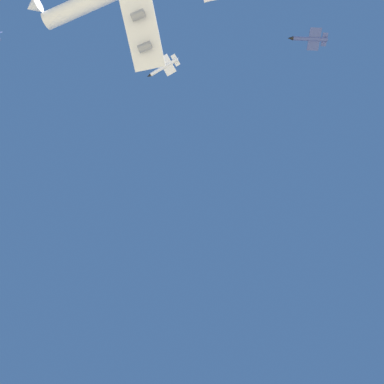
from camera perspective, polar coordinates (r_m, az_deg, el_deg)
name	(u,v)px	position (r m, az deg, el deg)	size (l,w,h in m)	color
chase_jet_left_wing	(310,39)	(154.43, 18.12, 21.98)	(14.83, 9.70, 4.00)	#38478C
chase_jet_trailing	(164,67)	(161.09, -4.45, 19.08)	(15.22, 8.31, 4.00)	silver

